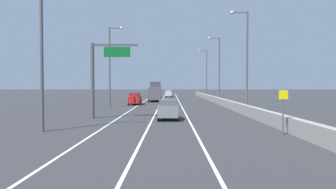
{
  "coord_description": "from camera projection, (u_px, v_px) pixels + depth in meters",
  "views": [
    {
      "loc": [
        -0.28,
        -3.22,
        3.37
      ],
      "look_at": [
        -0.58,
        41.54,
        2.0
      ],
      "focal_mm": 34.49,
      "sensor_mm": 36.0,
      "label": 1
    }
  ],
  "objects": [
    {
      "name": "ground_plane",
      "position": [
        171.0,
        101.0,
        67.29
      ],
      "size": [
        320.0,
        320.0,
        0.0
      ],
      "primitive_type": "plane",
      "color": "#2D2D30"
    },
    {
      "name": "lamp_post_left_near",
      "position": [
        45.0,
        37.0,
        22.81
      ],
      "size": [
        2.14,
        0.44,
        11.97
      ],
      "color": "#4C4C51",
      "rests_on": "ground_plane"
    },
    {
      "name": "speed_advisory_sign",
      "position": [
        283.0,
        109.0,
        21.53
      ],
      "size": [
        0.6,
        0.11,
        3.0
      ],
      "color": "#4C4C51",
      "rests_on": "ground_plane"
    },
    {
      "name": "lamp_post_right_fourth",
      "position": [
        206.0,
        71.0,
        79.4
      ],
      "size": [
        2.14,
        0.44,
        11.97
      ],
      "color": "#4C4C51",
      "rests_on": "ground_plane"
    },
    {
      "name": "lane_stripe_left",
      "position": [
        141.0,
        103.0,
        58.33
      ],
      "size": [
        0.16,
        130.0,
        0.0
      ],
      "primitive_type": "cube",
      "color": "silver",
      "rests_on": "ground_plane"
    },
    {
      "name": "car_silver_2",
      "position": [
        169.0,
        93.0,
        88.63
      ],
      "size": [
        1.98,
        4.45,
        1.95
      ],
      "color": "#B7B7BC",
      "rests_on": "ground_plane"
    },
    {
      "name": "lamp_post_right_second",
      "position": [
        245.0,
        56.0,
        37.6
      ],
      "size": [
        2.14,
        0.44,
        11.97
      ],
      "color": "#4C4C51",
      "rests_on": "ground_plane"
    },
    {
      "name": "jersey_barrier_right",
      "position": [
        233.0,
        106.0,
        43.23
      ],
      "size": [
        0.6,
        120.0,
        1.1
      ],
      "primitive_type": "cube",
      "color": "gray",
      "rests_on": "ground_plane"
    },
    {
      "name": "lamp_post_left_mid",
      "position": [
        111.0,
        62.0,
        47.89
      ],
      "size": [
        2.14,
        0.44,
        11.97
      ],
      "color": "#4C4C51",
      "rests_on": "ground_plane"
    },
    {
      "name": "overhead_sign_gantry",
      "position": [
        100.0,
        71.0,
        31.97
      ],
      "size": [
        4.68,
        0.36,
        7.5
      ],
      "color": "#47474C",
      "rests_on": "ground_plane"
    },
    {
      "name": "lamp_post_right_third",
      "position": [
        218.0,
        66.0,
        58.5
      ],
      "size": [
        2.14,
        0.44,
        11.97
      ],
      "color": "#4C4C51",
      "rests_on": "ground_plane"
    },
    {
      "name": "car_gray_0",
      "position": [
        168.0,
        110.0,
        31.06
      ],
      "size": [
        1.97,
        4.24,
        1.94
      ],
      "color": "slate",
      "rests_on": "ground_plane"
    },
    {
      "name": "box_truck",
      "position": [
        155.0,
        92.0,
        65.27
      ],
      "size": [
        2.57,
        8.91,
        3.96
      ],
      "color": "#4C4C51",
      "rests_on": "ground_plane"
    },
    {
      "name": "lane_stripe_center",
      "position": [
        161.0,
        103.0,
        58.31
      ],
      "size": [
        0.16,
        130.0,
        0.0
      ],
      "primitive_type": "cube",
      "color": "silver",
      "rests_on": "ground_plane"
    },
    {
      "name": "lane_stripe_right",
      "position": [
        180.0,
        103.0,
        58.28
      ],
      "size": [
        0.16,
        130.0,
        0.0
      ],
      "primitive_type": "cube",
      "color": "silver",
      "rests_on": "ground_plane"
    },
    {
      "name": "car_red_1",
      "position": [
        135.0,
        99.0,
        54.48
      ],
      "size": [
        1.89,
        4.74,
        2.02
      ],
      "color": "red",
      "rests_on": "ground_plane"
    }
  ]
}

